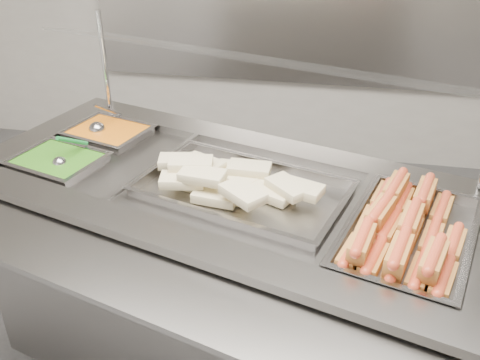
% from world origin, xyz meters
% --- Properties ---
extents(steam_counter, '(2.12, 1.39, 0.94)m').
position_xyz_m(steam_counter, '(-0.13, 0.38, 0.47)').
color(steam_counter, gray).
rests_on(steam_counter, ground).
extents(tray_rail, '(1.87, 0.89, 0.05)m').
position_xyz_m(tray_rail, '(-0.29, -0.12, 0.88)').
color(tray_rail, gray).
rests_on(tray_rail, steam_counter).
extents(sneeze_guard, '(1.73, 0.79, 0.46)m').
position_xyz_m(sneeze_guard, '(-0.07, 0.60, 1.31)').
color(sneeze_guard, silver).
rests_on(sneeze_guard, steam_counter).
extents(pan_hotdogs, '(0.50, 0.65, 0.10)m').
position_xyz_m(pan_hotdogs, '(0.49, 0.20, 0.89)').
color(pan_hotdogs, gray).
rests_on(pan_hotdogs, steam_counter).
extents(pan_wraps, '(0.80, 0.60, 0.07)m').
position_xyz_m(pan_wraps, '(-0.07, 0.37, 0.91)').
color(pan_wraps, gray).
rests_on(pan_wraps, steam_counter).
extents(pan_beans, '(0.37, 0.33, 0.10)m').
position_xyz_m(pan_beans, '(-0.73, 0.72, 0.89)').
color(pan_beans, gray).
rests_on(pan_beans, steam_counter).
extents(pan_peas, '(0.37, 0.33, 0.10)m').
position_xyz_m(pan_peas, '(-0.82, 0.43, 0.89)').
color(pan_peas, gray).
rests_on(pan_peas, steam_counter).
extents(hotdogs_in_buns, '(0.40, 0.60, 0.12)m').
position_xyz_m(hotdogs_in_buns, '(0.47, 0.18, 0.94)').
color(hotdogs_in_buns, '#A04E21').
rests_on(hotdogs_in_buns, pan_hotdogs).
extents(tortilla_wraps, '(0.64, 0.39, 0.10)m').
position_xyz_m(tortilla_wraps, '(-0.14, 0.38, 0.95)').
color(tortilla_wraps, tan).
rests_on(tortilla_wraps, pan_wraps).
extents(ladle, '(0.09, 0.20, 0.16)m').
position_xyz_m(ladle, '(-0.77, 0.72, 0.94)').
color(ladle, '#A3A3A8').
rests_on(ladle, pan_beans).
extents(serving_spoon, '(0.08, 0.18, 0.14)m').
position_xyz_m(serving_spoon, '(-0.79, 0.42, 0.94)').
color(serving_spoon, '#A3A3A8').
rests_on(serving_spoon, pan_peas).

